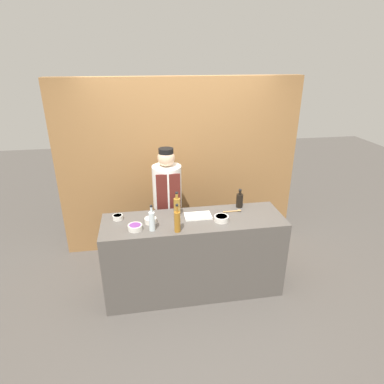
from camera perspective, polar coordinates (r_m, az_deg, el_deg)
ground_plane at (r=4.12m, az=0.30°, el=-16.63°), size 14.00×14.00×0.00m
cabinet_wall at (r=4.53m, az=-2.11°, el=4.61°), size 3.31×0.18×2.40m
counter at (r=3.84m, az=0.31°, el=-11.17°), size 2.04×0.62×0.95m
sauce_bowl_orange at (r=3.56m, az=5.24°, el=-4.67°), size 0.16×0.16×0.06m
sauce_bowl_purple at (r=3.42m, az=-10.07°, el=-6.16°), size 0.15×0.15×0.06m
sauce_bowl_white at (r=3.53m, az=-7.38°, el=-5.01°), size 0.13×0.13×0.06m
sauce_bowl_brown at (r=3.67m, az=-13.06°, el=-4.36°), size 0.11×0.11×0.05m
cutting_board at (r=3.64m, az=1.05°, el=-4.28°), size 0.30×0.19×0.02m
bottle_vinegar at (r=3.64m, az=-2.69°, el=-2.54°), size 0.07×0.07×0.28m
bottle_clear at (r=3.35m, az=-7.14°, el=-5.07°), size 0.06×0.06×0.29m
bottle_amber at (r=3.30m, az=-2.63°, el=-5.18°), size 0.07×0.07×0.31m
bottle_soy at (r=3.88m, az=8.45°, el=-1.43°), size 0.08×0.08×0.23m
wooden_spoon at (r=3.79m, az=7.51°, el=-3.36°), size 0.22×0.04×0.02m
chef_center at (r=4.14m, az=-4.34°, el=-2.23°), size 0.36×0.36×1.61m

